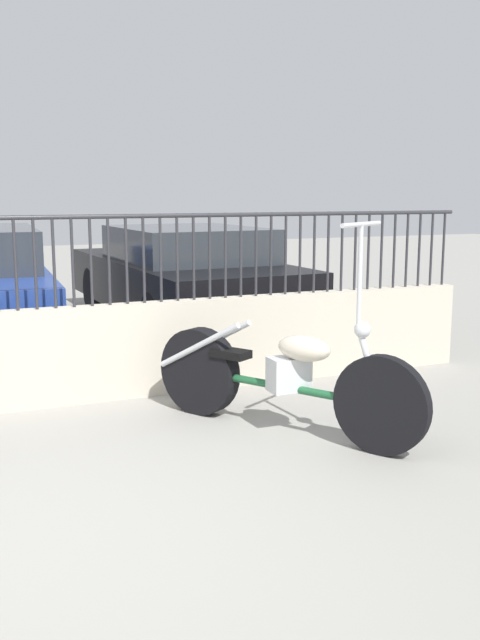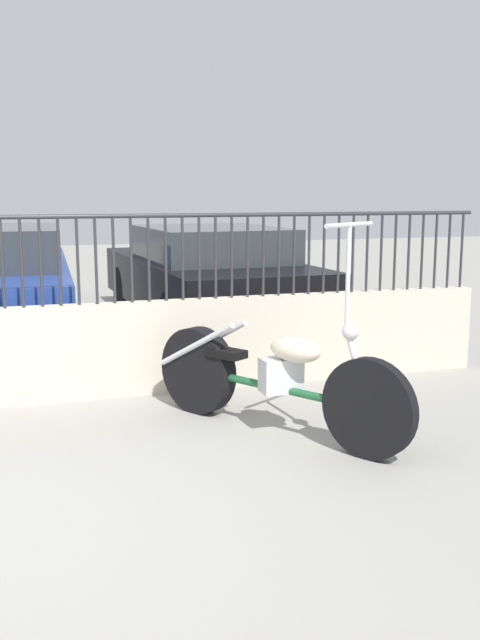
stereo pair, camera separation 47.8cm
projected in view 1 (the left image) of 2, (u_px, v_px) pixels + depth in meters
ground_plane at (31, 542)px, 3.48m from camera, size 40.00×40.00×0.00m
motorcycle_green at (268, 376)px, 5.10m from camera, size 1.25×1.92×1.51m
car_black at (183, 275)px, 9.08m from camera, size 1.97×4.46×1.26m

